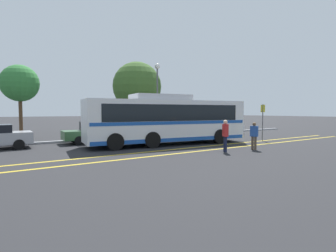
{
  "coord_description": "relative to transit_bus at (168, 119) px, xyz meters",
  "views": [
    {
      "loc": [
        -8.9,
        -15.28,
        2.24
      ],
      "look_at": [
        0.86,
        -0.5,
        1.25
      ],
      "focal_mm": 28.0,
      "sensor_mm": 36.0,
      "label": 1
    }
  ],
  "objects": [
    {
      "name": "ground_plane",
      "position": [
        -0.85,
        0.49,
        -1.7
      ],
      "size": [
        220.0,
        220.0,
        0.0
      ],
      "primitive_type": "plane",
      "color": "#262628"
    },
    {
      "name": "lane_strip_0",
      "position": [
        0.02,
        -2.2,
        -1.7
      ],
      "size": [
        30.98,
        0.2,
        0.01
      ],
      "primitive_type": "cube",
      "rotation": [
        0.0,
        0.0,
        1.57
      ],
      "color": "gold",
      "rests_on": "ground_plane"
    },
    {
      "name": "lane_strip_1",
      "position": [
        0.02,
        -3.55,
        -1.7
      ],
      "size": [
        30.98,
        0.2,
        0.01
      ],
      "primitive_type": "cube",
      "rotation": [
        0.0,
        0.0,
        1.57
      ],
      "color": "gold",
      "rests_on": "ground_plane"
    },
    {
      "name": "curb_strip",
      "position": [
        0.02,
        4.95,
        -1.63
      ],
      "size": [
        38.98,
        0.36,
        0.15
      ],
      "primitive_type": "cube",
      "color": "#99999E",
      "rests_on": "ground_plane"
    },
    {
      "name": "transit_bus",
      "position": [
        0.0,
        0.0,
        0.0
      ],
      "size": [
        11.49,
        3.95,
        3.35
      ],
      "rotation": [
        0.0,
        0.0,
        -1.7
      ],
      "color": "silver",
      "rests_on": "ground_plane"
    },
    {
      "name": "parked_car_1",
      "position": [
        -3.7,
        3.61,
        -0.96
      ],
      "size": [
        4.77,
        1.97,
        1.51
      ],
      "rotation": [
        0.0,
        0.0,
        -1.62
      ],
      "color": "#335B33",
      "rests_on": "ground_plane"
    },
    {
      "name": "parked_car_2",
      "position": [
        2.92,
        3.58,
        -1.04
      ],
      "size": [
        4.72,
        2.04,
        1.26
      ],
      "rotation": [
        0.0,
        0.0,
        -1.59
      ],
      "color": "olive",
      "rests_on": "ground_plane"
    },
    {
      "name": "parked_car_3",
      "position": [
        8.63,
        3.66,
        -1.01
      ],
      "size": [
        4.85,
        2.04,
        1.39
      ],
      "rotation": [
        0.0,
        0.0,
        1.59
      ],
      "color": "silver",
      "rests_on": "ground_plane"
    },
    {
      "name": "pedestrian_0",
      "position": [
        0.8,
        -4.55,
        -0.69
      ],
      "size": [
        0.39,
        0.47,
        1.77
      ],
      "rotation": [
        0.0,
        0.0,
        4.25
      ],
      "color": "#191E38",
      "rests_on": "ground_plane"
    },
    {
      "name": "pedestrian_1",
      "position": [
        2.8,
        -4.88,
        -0.8
      ],
      "size": [
        0.35,
        0.47,
        1.6
      ],
      "rotation": [
        0.0,
        0.0,
        5.07
      ],
      "color": "brown",
      "rests_on": "ground_plane"
    },
    {
      "name": "bus_stop_sign",
      "position": [
        7.28,
        -2.12,
        0.04
      ],
      "size": [
        0.08,
        0.4,
        2.79
      ],
      "rotation": [
        0.0,
        0.0,
        -1.7
      ],
      "color": "#59595E",
      "rests_on": "ground_plane"
    },
    {
      "name": "street_lamp",
      "position": [
        2.52,
        5.55,
        2.92
      ],
      "size": [
        0.48,
        0.48,
        6.53
      ],
      "color": "#59595E",
      "rests_on": "ground_plane"
    },
    {
      "name": "tree_0",
      "position": [
        -8.0,
        9.86,
        2.81
      ],
      "size": [
        2.99,
        2.99,
        6.04
      ],
      "color": "#513823",
      "rests_on": "ground_plane"
    },
    {
      "name": "tree_1",
      "position": [
        2.54,
        9.62,
        3.11
      ],
      "size": [
        4.99,
        4.99,
        7.31
      ],
      "color": "#513823",
      "rests_on": "ground_plane"
    }
  ]
}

